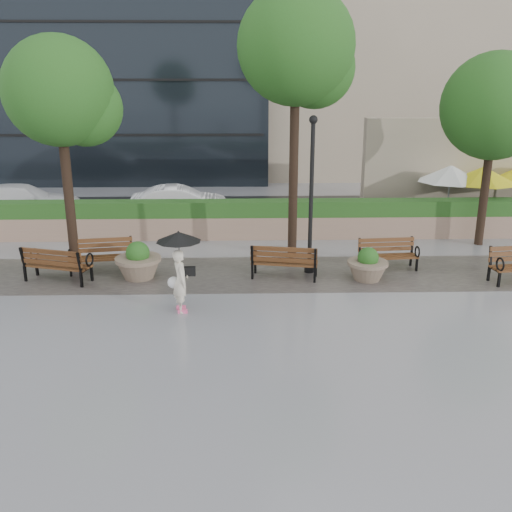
{
  "coord_description": "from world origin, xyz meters",
  "views": [
    {
      "loc": [
        -0.39,
        -12.8,
        5.52
      ],
      "look_at": [
        -0.04,
        1.26,
        1.1
      ],
      "focal_mm": 40.0,
      "sensor_mm": 36.0,
      "label": 1
    }
  ],
  "objects_px": {
    "planter_right": "(368,267)",
    "pedestrian": "(180,264)",
    "bench_0": "(58,271)",
    "car_left": "(23,201)",
    "bench_1": "(102,263)",
    "car_right": "(180,202)",
    "planter_left": "(138,264)",
    "bench_2": "(284,268)",
    "bench_3": "(388,261)",
    "lamppost": "(311,206)"
  },
  "relations": [
    {
      "from": "bench_2",
      "to": "planter_left",
      "type": "relative_size",
      "value": 1.51
    },
    {
      "from": "car_left",
      "to": "bench_2",
      "type": "bearing_deg",
      "value": -137.55
    },
    {
      "from": "planter_left",
      "to": "lamppost",
      "type": "xyz_separation_m",
      "value": [
        4.94,
        0.41,
        1.58
      ]
    },
    {
      "from": "bench_0",
      "to": "bench_1",
      "type": "bearing_deg",
      "value": -125.29
    },
    {
      "from": "planter_right",
      "to": "car_left",
      "type": "bearing_deg",
      "value": 148.0
    },
    {
      "from": "bench_2",
      "to": "planter_right",
      "type": "relative_size",
      "value": 1.72
    },
    {
      "from": "planter_right",
      "to": "pedestrian",
      "type": "distance_m",
      "value": 5.54
    },
    {
      "from": "bench_1",
      "to": "bench_3",
      "type": "bearing_deg",
      "value": -8.6
    },
    {
      "from": "bench_3",
      "to": "pedestrian",
      "type": "bearing_deg",
      "value": -157.83
    },
    {
      "from": "bench_3",
      "to": "lamppost",
      "type": "relative_size",
      "value": 0.39
    },
    {
      "from": "bench_1",
      "to": "car_right",
      "type": "distance_m",
      "value": 7.05
    },
    {
      "from": "bench_3",
      "to": "car_left",
      "type": "relative_size",
      "value": 0.37
    },
    {
      "from": "lamppost",
      "to": "planter_left",
      "type": "bearing_deg",
      "value": -175.31
    },
    {
      "from": "planter_right",
      "to": "lamppost",
      "type": "xyz_separation_m",
      "value": [
        -1.57,
        0.71,
        1.64
      ]
    },
    {
      "from": "planter_right",
      "to": "car_right",
      "type": "relative_size",
      "value": 0.29
    },
    {
      "from": "bench_3",
      "to": "lamppost",
      "type": "height_order",
      "value": "lamppost"
    },
    {
      "from": "bench_3",
      "to": "planter_right",
      "type": "bearing_deg",
      "value": -136.52
    },
    {
      "from": "bench_2",
      "to": "planter_left",
      "type": "distance_m",
      "value": 4.17
    },
    {
      "from": "bench_2",
      "to": "pedestrian",
      "type": "bearing_deg",
      "value": 51.12
    },
    {
      "from": "bench_3",
      "to": "lamppost",
      "type": "bearing_deg",
      "value": 179.7
    },
    {
      "from": "bench_1",
      "to": "lamppost",
      "type": "bearing_deg",
      "value": -10.37
    },
    {
      "from": "pedestrian",
      "to": "bench_3",
      "type": "bearing_deg",
      "value": -77.0
    },
    {
      "from": "car_left",
      "to": "pedestrian",
      "type": "bearing_deg",
      "value": -153.88
    },
    {
      "from": "bench_2",
      "to": "car_right",
      "type": "bearing_deg",
      "value": -52.91
    },
    {
      "from": "lamppost",
      "to": "pedestrian",
      "type": "xyz_separation_m",
      "value": [
        -3.49,
        -2.81,
        -0.79
      ]
    },
    {
      "from": "bench_3",
      "to": "planter_right",
      "type": "distance_m",
      "value": 1.21
    },
    {
      "from": "bench_0",
      "to": "car_left",
      "type": "relative_size",
      "value": 0.42
    },
    {
      "from": "bench_0",
      "to": "lamppost",
      "type": "relative_size",
      "value": 0.44
    },
    {
      "from": "planter_right",
      "to": "car_right",
      "type": "height_order",
      "value": "car_right"
    },
    {
      "from": "bench_2",
      "to": "planter_left",
      "type": "xyz_separation_m",
      "value": [
        -4.17,
        0.09,
        0.13
      ]
    },
    {
      "from": "bench_0",
      "to": "planter_right",
      "type": "xyz_separation_m",
      "value": [
        8.74,
        -0.08,
        0.08
      ]
    },
    {
      "from": "bench_1",
      "to": "pedestrian",
      "type": "relative_size",
      "value": 0.95
    },
    {
      "from": "bench_0",
      "to": "car_right",
      "type": "xyz_separation_m",
      "value": [
        2.66,
        7.66,
        0.35
      ]
    },
    {
      "from": "bench_1",
      "to": "lamppost",
      "type": "height_order",
      "value": "lamppost"
    },
    {
      "from": "bench_1",
      "to": "car_left",
      "type": "bearing_deg",
      "value": 115.94
    },
    {
      "from": "car_left",
      "to": "pedestrian",
      "type": "xyz_separation_m",
      "value": [
        7.41,
        -9.89,
        0.53
      ]
    },
    {
      "from": "bench_1",
      "to": "bench_3",
      "type": "relative_size",
      "value": 1.08
    },
    {
      "from": "bench_3",
      "to": "lamppost",
      "type": "distance_m",
      "value": 2.95
    },
    {
      "from": "bench_3",
      "to": "pedestrian",
      "type": "relative_size",
      "value": 0.88
    },
    {
      "from": "planter_left",
      "to": "car_right",
      "type": "bearing_deg",
      "value": 86.66
    },
    {
      "from": "pedestrian",
      "to": "bench_1",
      "type": "bearing_deg",
      "value": 27.35
    },
    {
      "from": "planter_left",
      "to": "lamppost",
      "type": "bearing_deg",
      "value": 4.69
    },
    {
      "from": "bench_2",
      "to": "planter_right",
      "type": "xyz_separation_m",
      "value": [
        2.35,
        -0.21,
        0.08
      ]
    },
    {
      "from": "bench_1",
      "to": "pedestrian",
      "type": "distance_m",
      "value": 4.09
    },
    {
      "from": "car_right",
      "to": "bench_2",
      "type": "bearing_deg",
      "value": -158.58
    },
    {
      "from": "bench_1",
      "to": "car_right",
      "type": "relative_size",
      "value": 0.48
    },
    {
      "from": "bench_0",
      "to": "planter_left",
      "type": "relative_size",
      "value": 1.54
    },
    {
      "from": "planter_right",
      "to": "car_right",
      "type": "xyz_separation_m",
      "value": [
        -6.08,
        7.75,
        0.27
      ]
    },
    {
      "from": "bench_1",
      "to": "planter_right",
      "type": "height_order",
      "value": "bench_1"
    },
    {
      "from": "bench_1",
      "to": "lamppost",
      "type": "distance_m",
      "value": 6.37
    }
  ]
}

